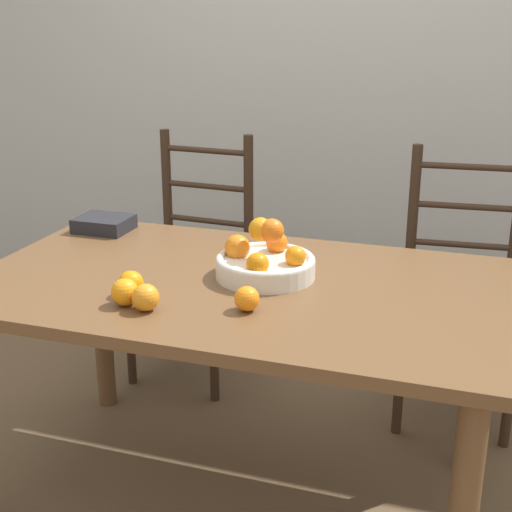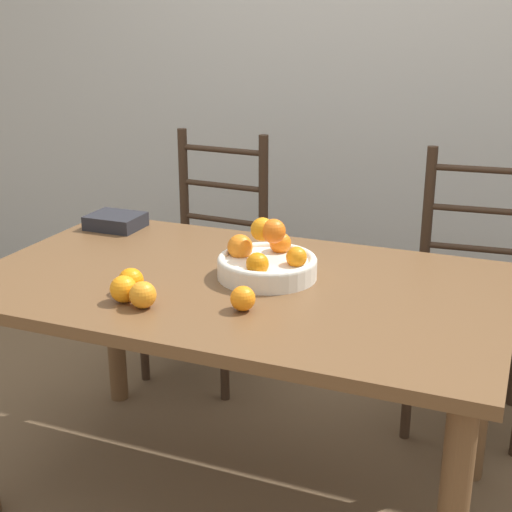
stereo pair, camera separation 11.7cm
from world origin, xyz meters
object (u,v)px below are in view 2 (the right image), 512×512
Objects in this scene: orange_loose_2 at (131,281)px; orange_loose_3 at (124,289)px; orange_loose_0 at (243,298)px; book_stack at (116,221)px; chair_right at (472,299)px; fruit_bowl at (267,261)px; chair_left at (208,262)px; orange_loose_1 at (143,295)px.

orange_loose_2 is 0.07m from orange_loose_3.
book_stack is at bearing 144.01° from orange_loose_0.
orange_loose_0 is at bearing -122.50° from chair_right.
chair_left is at bearing 127.04° from fruit_bowl.
orange_loose_3 is (-0.32, -0.07, 0.00)m from orange_loose_0.
orange_loose_2 is at bearing 136.52° from orange_loose_1.
orange_loose_3 is 0.07× the size of chair_right.
orange_loose_0 is 0.07× the size of chair_left.
fruit_bowl is 0.40m from orange_loose_2.
fruit_bowl is 0.26m from orange_loose_0.
orange_loose_1 is 0.07× the size of chair_left.
chair_left reaches higher than book_stack.
fruit_bowl is at bearing 40.09° from orange_loose_2.
orange_loose_3 is 0.71m from book_stack.
book_stack is (-0.15, -0.44, 0.28)m from chair_left.
chair_left reaches higher than orange_loose_3.
chair_left reaches higher than fruit_bowl.
orange_loose_1 is (-0.25, -0.08, 0.00)m from orange_loose_0.
book_stack is (-1.22, -0.44, 0.28)m from chair_right.
book_stack is (-0.71, 0.52, -0.01)m from orange_loose_0.
book_stack is (-0.38, 0.52, -0.01)m from orange_loose_2.
chair_right reaches higher than fruit_bowl.
fruit_bowl is 0.29× the size of chair_left.
orange_loose_1 is at bearing -52.24° from book_stack.
orange_loose_3 is 1.35m from chair_right.
orange_loose_0 is at bearing 0.15° from orange_loose_2.
fruit_bowl is 3.98× the size of orange_loose_3.
fruit_bowl is at bearing -131.98° from chair_right.
book_stack is at bearing 126.18° from orange_loose_2.
orange_loose_2 is at bearing -73.03° from chair_left.
orange_loose_0 is 1.15m from chair_left.
book_stack is at bearing 127.76° from orange_loose_1.
fruit_bowl is 0.94m from chair_left.
orange_loose_2 is (-0.08, 0.08, -0.00)m from orange_loose_1.
fruit_bowl is 0.40m from orange_loose_1.
orange_loose_2 is at bearing -135.90° from chair_right.
orange_loose_0 is 0.92× the size of orange_loose_1.
fruit_bowl is 0.29× the size of chair_right.
chair_right reaches higher than orange_loose_2.
chair_left is at bearing 103.52° from orange_loose_3.
chair_left is 1.07m from chair_right.
orange_loose_3 is 0.07× the size of chair_left.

